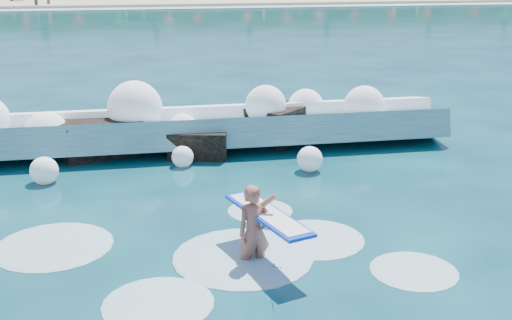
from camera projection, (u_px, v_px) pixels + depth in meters
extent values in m
plane|color=#072C3A|center=(203.00, 247.00, 13.37)|extent=(200.00, 200.00, 0.00)
cube|color=tan|center=(141.00, 1.00, 86.40)|extent=(140.00, 20.00, 0.40)
cube|color=silver|center=(143.00, 8.00, 76.14)|extent=(140.00, 5.00, 0.08)
cube|color=teal|center=(160.00, 136.00, 20.00)|extent=(18.17, 2.77, 1.52)
cube|color=white|center=(159.00, 116.00, 20.62)|extent=(18.17, 1.28, 0.71)
cube|color=black|center=(99.00, 140.00, 19.67)|extent=(2.77, 2.42, 1.26)
cube|color=black|center=(199.00, 145.00, 19.48)|extent=(1.99, 1.69, 0.97)
cube|color=black|center=(277.00, 126.00, 21.04)|extent=(2.47, 2.45, 1.35)
imported|color=#9D5649|center=(254.00, 232.00, 12.57)|extent=(0.78, 0.61, 1.91)
cube|color=#0D39E1|center=(268.00, 215.00, 12.57)|extent=(1.37, 2.67, 0.07)
cube|color=white|center=(268.00, 214.00, 12.56)|extent=(1.20, 2.43, 0.07)
cylinder|color=black|center=(276.00, 267.00, 11.53)|extent=(0.01, 0.91, 0.43)
sphere|color=white|center=(47.00, 133.00, 19.23)|extent=(1.31, 1.31, 1.31)
sphere|color=white|center=(135.00, 108.00, 19.93)|extent=(1.70, 1.70, 1.70)
sphere|color=white|center=(183.00, 128.00, 19.90)|extent=(0.88, 0.88, 0.88)
sphere|color=white|center=(266.00, 106.00, 20.51)|extent=(1.32, 1.32, 1.32)
sphere|color=white|center=(306.00, 107.00, 21.40)|extent=(1.20, 1.20, 1.20)
sphere|color=white|center=(364.00, 106.00, 21.00)|extent=(1.35, 1.35, 1.35)
sphere|color=white|center=(44.00, 171.00, 17.11)|extent=(0.76, 0.76, 0.76)
sphere|color=white|center=(183.00, 157.00, 18.50)|extent=(0.63, 0.63, 0.63)
sphere|color=white|center=(310.00, 159.00, 18.03)|extent=(0.73, 0.73, 0.73)
ellipsoid|color=silver|center=(243.00, 257.00, 12.92)|extent=(2.88, 2.88, 0.14)
ellipsoid|color=silver|center=(158.00, 304.00, 11.18)|extent=(1.99, 1.99, 0.10)
ellipsoid|color=silver|center=(315.00, 239.00, 13.76)|extent=(2.14, 2.14, 0.11)
ellipsoid|color=silver|center=(53.00, 246.00, 13.41)|extent=(2.51, 2.51, 0.13)
ellipsoid|color=silver|center=(260.00, 211.00, 15.29)|extent=(1.57, 1.57, 0.08)
ellipsoid|color=silver|center=(414.00, 271.00, 12.35)|extent=(1.72, 1.72, 0.09)
cube|color=#8C664C|center=(180.00, 0.00, 78.13)|extent=(0.35, 0.22, 1.44)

